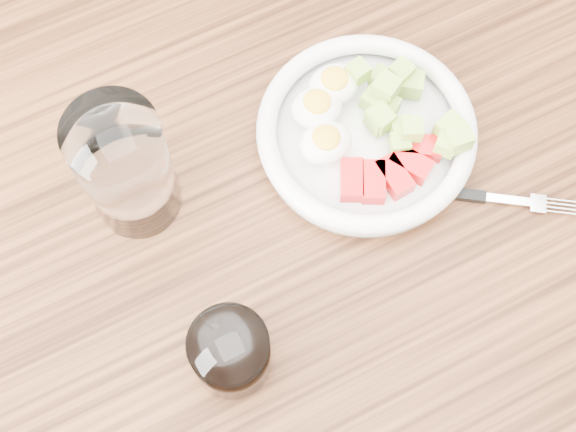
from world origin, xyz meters
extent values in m
plane|color=brown|center=(0.00, 0.00, 0.00)|extent=(4.00, 4.00, 0.00)
cube|color=#5C3319|center=(0.00, 0.00, 0.75)|extent=(1.50, 0.90, 0.04)
cylinder|color=white|center=(0.10, 0.06, 0.78)|extent=(0.21, 0.21, 0.01)
torus|color=white|center=(0.10, 0.06, 0.79)|extent=(0.22, 0.22, 0.02)
cube|color=red|center=(0.06, 0.02, 0.79)|extent=(0.04, 0.05, 0.02)
cube|color=red|center=(0.08, 0.01, 0.79)|extent=(0.04, 0.05, 0.02)
cube|color=red|center=(0.10, 0.00, 0.79)|extent=(0.02, 0.04, 0.02)
cube|color=red|center=(0.12, 0.01, 0.79)|extent=(0.04, 0.05, 0.02)
cube|color=red|center=(0.14, 0.02, 0.79)|extent=(0.05, 0.04, 0.02)
ellipsoid|color=white|center=(0.07, 0.10, 0.80)|extent=(0.05, 0.04, 0.03)
ellipsoid|color=yellow|center=(0.07, 0.10, 0.81)|extent=(0.03, 0.03, 0.01)
ellipsoid|color=white|center=(0.09, 0.11, 0.80)|extent=(0.05, 0.04, 0.03)
ellipsoid|color=yellow|center=(0.09, 0.11, 0.81)|extent=(0.03, 0.03, 0.01)
ellipsoid|color=white|center=(0.06, 0.06, 0.80)|extent=(0.05, 0.04, 0.03)
ellipsoid|color=yellow|center=(0.06, 0.06, 0.81)|extent=(0.03, 0.03, 0.01)
cube|color=#9EBE49|center=(0.16, 0.01, 0.81)|extent=(0.03, 0.03, 0.02)
cube|color=#9EBE49|center=(0.17, 0.00, 0.81)|extent=(0.03, 0.03, 0.02)
cube|color=#9EBE49|center=(0.12, 0.09, 0.79)|extent=(0.03, 0.03, 0.02)
cube|color=#9EBE49|center=(0.16, 0.09, 0.81)|extent=(0.03, 0.03, 0.02)
cube|color=#9EBE49|center=(0.12, 0.06, 0.80)|extent=(0.03, 0.03, 0.02)
cube|color=#9EBE49|center=(0.13, 0.03, 0.81)|extent=(0.03, 0.03, 0.02)
cube|color=#9EBE49|center=(0.14, 0.10, 0.80)|extent=(0.02, 0.02, 0.02)
cube|color=#9EBE49|center=(0.16, 0.09, 0.79)|extent=(0.02, 0.02, 0.02)
cube|color=#9EBE49|center=(0.13, 0.07, 0.79)|extent=(0.03, 0.03, 0.02)
cube|color=#9EBE49|center=(0.12, 0.11, 0.81)|extent=(0.02, 0.02, 0.02)
cube|color=#9EBE49|center=(0.17, 0.02, 0.81)|extent=(0.03, 0.03, 0.02)
cube|color=#9EBE49|center=(0.13, 0.04, 0.80)|extent=(0.03, 0.03, 0.02)
cube|color=#9EBE49|center=(0.13, 0.08, 0.81)|extent=(0.03, 0.03, 0.02)
cube|color=#9EBE49|center=(0.12, 0.03, 0.80)|extent=(0.02, 0.02, 0.02)
cube|color=#9EBE49|center=(0.12, 0.06, 0.80)|extent=(0.02, 0.02, 0.02)
cube|color=#9EBE49|center=(0.16, 0.09, 0.80)|extent=(0.03, 0.03, 0.02)
cube|color=#9EBE49|center=(0.17, 0.08, 0.80)|extent=(0.03, 0.03, 0.02)
cube|color=black|center=(0.14, -0.03, 0.77)|extent=(0.07, 0.05, 0.01)
cube|color=silver|center=(0.20, -0.06, 0.77)|extent=(0.04, 0.03, 0.00)
cube|color=silver|center=(0.22, -0.08, 0.77)|extent=(0.02, 0.02, 0.00)
cylinder|color=silver|center=(0.23, -0.10, 0.77)|extent=(0.03, 0.02, 0.00)
cylinder|color=silver|center=(0.24, -0.09, 0.77)|extent=(0.03, 0.02, 0.00)
cylinder|color=silver|center=(0.24, -0.09, 0.77)|extent=(0.03, 0.02, 0.00)
cylinder|color=silver|center=(0.24, -0.09, 0.77)|extent=(0.03, 0.02, 0.00)
cylinder|color=white|center=(-0.13, 0.10, 0.84)|extent=(0.08, 0.08, 0.15)
cylinder|color=white|center=(-0.11, -0.08, 0.81)|extent=(0.07, 0.07, 0.08)
cylinder|color=black|center=(-0.11, -0.08, 0.81)|extent=(0.06, 0.06, 0.07)
camera|label=1|loc=(-0.13, -0.23, 1.50)|focal=50.00mm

